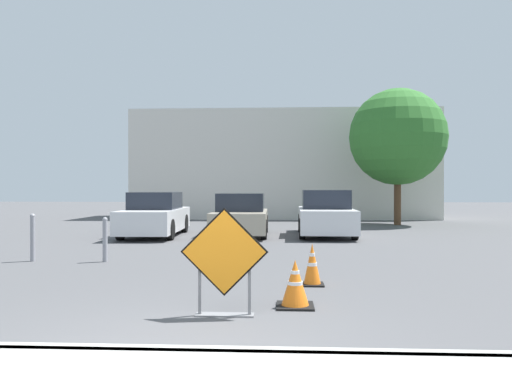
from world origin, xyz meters
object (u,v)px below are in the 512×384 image
object	(u,v)px
road_closed_sign	(224,260)
parked_car_second	(241,216)
bollard_second	(33,236)
traffic_cone_nearest	(295,284)
parked_car_nearest	(155,216)
parked_car_third	(326,215)
bollard_nearest	(105,238)
traffic_cone_second	(312,265)

from	to	relation	value
road_closed_sign	parked_car_second	distance (m)	11.32
road_closed_sign	bollard_second	distance (m)	6.89
road_closed_sign	traffic_cone_nearest	distance (m)	1.18
parked_car_nearest	parked_car_third	bearing A→B (deg)	-177.92
traffic_cone_nearest	parked_car_second	size ratio (longest dim) A/B	0.16
traffic_cone_nearest	bollard_nearest	size ratio (longest dim) A/B	0.65
traffic_cone_second	bollard_second	distance (m)	6.78
parked_car_second	bollard_nearest	xyz separation A→B (m)	(-2.57, -6.57, -0.15)
road_closed_sign	traffic_cone_nearest	xyz separation A→B (m)	(0.94, 0.58, -0.42)
traffic_cone_second	road_closed_sign	bearing A→B (deg)	-120.20
parked_car_nearest	bollard_second	xyz separation A→B (m)	(-1.24, -6.30, -0.14)
parked_car_nearest	bollard_nearest	size ratio (longest dim) A/B	4.61
road_closed_sign	parked_car_second	xyz separation A→B (m)	(-0.74, 11.29, -0.05)
parked_car_third	bollard_nearest	size ratio (longest dim) A/B	4.53
bollard_second	parked_car_nearest	bearing A→B (deg)	78.89
traffic_cone_nearest	parked_car_second	world-z (taller)	parked_car_second
parked_car_nearest	parked_car_third	world-z (taller)	parked_car_third
bollard_nearest	traffic_cone_second	bearing A→B (deg)	-28.87
traffic_cone_second	bollard_nearest	size ratio (longest dim) A/B	0.71
parked_car_second	parked_car_third	size ratio (longest dim) A/B	0.92
parked_car_nearest	bollard_nearest	distance (m)	6.32
traffic_cone_second	bollard_nearest	xyz separation A→B (m)	(-4.58, 2.53, 0.19)
traffic_cone_nearest	bollard_nearest	bearing A→B (deg)	135.76
parked_car_nearest	traffic_cone_nearest	bearing A→B (deg)	112.14
parked_car_nearest	parked_car_second	bearing A→B (deg)	-177.09
parked_car_third	traffic_cone_nearest	bearing A→B (deg)	84.03
bollard_nearest	parked_car_second	bearing A→B (deg)	68.64
traffic_cone_nearest	traffic_cone_second	distance (m)	1.64
road_closed_sign	bollard_nearest	size ratio (longest dim) A/B	1.39
parked_car_nearest	bollard_second	size ratio (longest dim) A/B	4.29
traffic_cone_nearest	bollard_nearest	world-z (taller)	bollard_nearest
traffic_cone_nearest	parked_car_third	distance (m)	10.98
traffic_cone_nearest	parked_car_nearest	xyz separation A→B (m)	(-4.71, 10.44, 0.40)
parked_car_second	traffic_cone_second	bearing A→B (deg)	101.55
parked_car_second	bollard_nearest	size ratio (longest dim) A/B	4.18
parked_car_second	bollard_second	distance (m)	7.84
parked_car_second	bollard_second	size ratio (longest dim) A/B	3.89
traffic_cone_second	bollard_second	size ratio (longest dim) A/B	0.66
traffic_cone_nearest	parked_car_nearest	world-z (taller)	parked_car_nearest
parked_car_nearest	bollard_nearest	world-z (taller)	parked_car_nearest
bollard_nearest	bollard_second	bearing A→B (deg)	180.00
bollard_second	parked_car_third	bearing A→B (deg)	42.72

